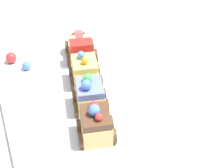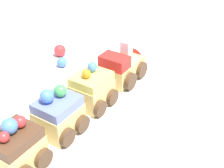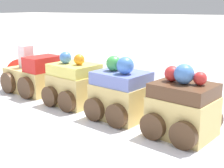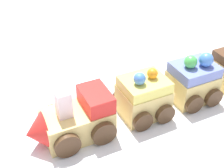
# 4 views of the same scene
# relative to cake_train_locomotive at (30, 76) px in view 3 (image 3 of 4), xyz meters

# --- Properties ---
(ground_plane) EXTENTS (10.00, 10.00, 0.00)m
(ground_plane) POSITION_rel_cake_train_locomotive_xyz_m (-0.13, -0.03, -0.04)
(ground_plane) COLOR beige
(display_board) EXTENTS (0.71, 0.48, 0.01)m
(display_board) POSITION_rel_cake_train_locomotive_xyz_m (-0.13, -0.03, -0.03)
(display_board) COLOR white
(display_board) RESTS_ON ground_plane
(cake_train_locomotive) EXTENTS (0.12, 0.08, 0.08)m
(cake_train_locomotive) POSITION_rel_cake_train_locomotive_xyz_m (0.00, 0.00, 0.00)
(cake_train_locomotive) COLOR #E5C675
(cake_train_locomotive) RESTS_ON display_board
(cake_car_lemon) EXTENTS (0.08, 0.08, 0.08)m
(cake_car_lemon) POSITION_rel_cake_train_locomotive_xyz_m (-0.11, 0.02, 0.00)
(cake_car_lemon) COLOR #E5C675
(cake_car_lemon) RESTS_ON display_board
(cake_car_blueberry) EXTENTS (0.08, 0.08, 0.08)m
(cake_car_blueberry) POSITION_rel_cake_train_locomotive_xyz_m (-0.19, 0.04, 0.01)
(cake_car_blueberry) COLOR #E5C675
(cake_car_blueberry) RESTS_ON display_board
(cake_car_chocolate) EXTENTS (0.08, 0.08, 0.08)m
(cake_car_chocolate) POSITION_rel_cake_train_locomotive_xyz_m (-0.28, 0.05, 0.00)
(cake_car_chocolate) COLOR #E5C675
(cake_car_chocolate) RESTS_ON display_board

